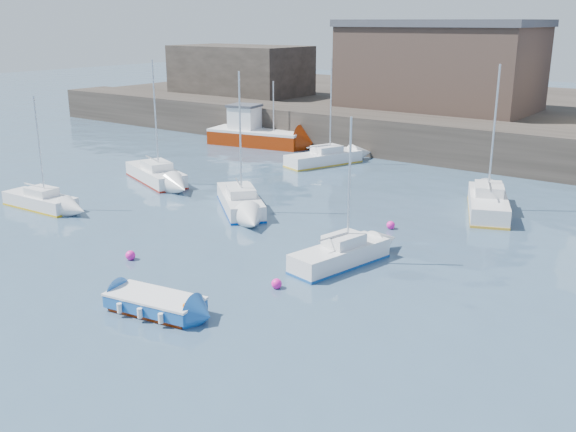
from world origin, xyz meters
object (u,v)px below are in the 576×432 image
Objects in this scene: fishing_boat at (255,133)px; buoy_near at (131,260)px; sailboat_a at (40,200)px; buoy_far at (391,229)px; sailboat_c at (340,254)px; sailboat_e at (156,174)px; sailboat_b at (240,201)px; sailboat_f at (488,203)px; buoy_mid at (277,288)px; blue_dinghy at (155,303)px; sailboat_h at (324,158)px.

fishing_boat reaches higher than buoy_near.
sailboat_a reaches higher than buoy_far.
sailboat_e is (-17.94, 5.86, 0.02)m from sailboat_c.
sailboat_c is 18.88m from sailboat_e.
sailboat_f reaches higher than sailboat_b.
sailboat_c is 15.14× the size of buoy_mid.
blue_dinghy is at bearing -20.08° from sailboat_a.
sailboat_f reaches higher than sailboat_a.
sailboat_e is at bearing 132.67° from buoy_near.
sailboat_b is at bearing 155.72° from sailboat_c.
sailboat_a is at bearing 166.45° from buoy_near.
sailboat_c reaches higher than buoy_near.
buoy_far is (-0.58, 5.94, -0.50)m from sailboat_c.
sailboat_h reaches higher than sailboat_c.
sailboat_a is at bearing 175.89° from buoy_mid.
sailboat_f is 18.24× the size of buoy_near.
sailboat_e is 1.03× the size of sailboat_h.
fishing_boat is at bearing 95.98° from sailboat_a.
blue_dinghy is 0.50× the size of sailboat_h.
sailboat_f is 15.75m from buoy_mid.
fishing_boat is 19.71× the size of buoy_near.
buoy_near reaches higher than buoy_far.
blue_dinghy reaches higher than buoy_far.
buoy_near is at bearing -62.65° from fishing_boat.
buoy_far is (2.40, 14.04, -0.39)m from blue_dinghy.
sailboat_a is 0.80× the size of sailboat_e.
sailboat_c is at bearing -43.84° from fishing_boat.
sailboat_e reaches higher than blue_dinghy.
buoy_mid is (8.45, -7.81, -0.51)m from sailboat_b.
sailboat_f is at bearing 74.71° from blue_dinghy.
buoy_mid is at bearing -42.76° from sailboat_b.
sailboat_e is 18.62× the size of buoy_mid.
sailboat_h is 17.39× the size of buoy_near.
sailboat_a is 0.79× the size of sailboat_f.
sailboat_b is 10.07m from sailboat_c.
sailboat_a is 20.51m from sailboat_h.
buoy_mid is (2.25, 4.43, -0.39)m from blue_dinghy.
sailboat_b is 13.89m from sailboat_f.
blue_dinghy is 20.46m from sailboat_e.
sailboat_a is 10.92m from buoy_near.
buoy_mid is at bearing -61.78° from sailboat_h.
blue_dinghy is at bearing -70.60° from sailboat_h.
sailboat_h is (6.14, 11.11, -0.02)m from sailboat_e.
buoy_near is (-7.99, -4.95, -0.50)m from sailboat_c.
sailboat_f is (23.40, -8.38, -0.50)m from fishing_boat.
sailboat_b is 18.11× the size of buoy_mid.
buoy_near is at bearing -170.05° from buoy_mid.
blue_dinghy reaches higher than buoy_mid.
sailboat_b is at bearing -78.43° from sailboat_h.
blue_dinghy is at bearing -105.29° from sailboat_f.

